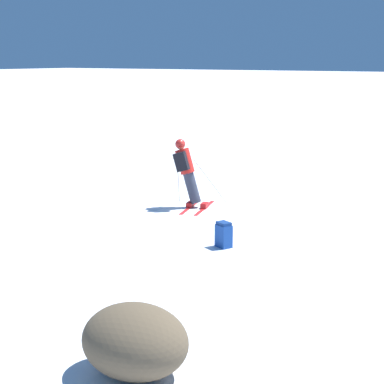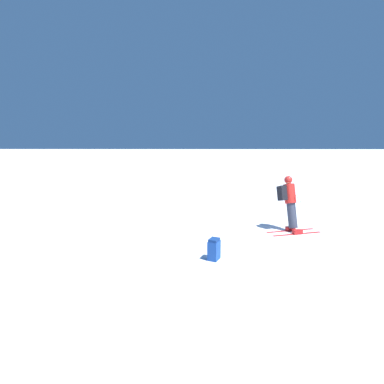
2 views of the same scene
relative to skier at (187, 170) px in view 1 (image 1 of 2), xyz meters
The scene contains 4 objects.
ground_plane 1.92m from the skier, behind, with size 300.00×300.00×0.00m, color white.
skier is the anchor object (origin of this frame).
spare_backpack 3.49m from the skier, 135.43° to the left, with size 0.36×0.32×0.50m.
exposed_boulder_0 8.46m from the skier, 119.48° to the left, with size 1.29×1.10×0.84m, color brown.
Camera 1 is at (-6.73, 12.79, 3.59)m, focal length 60.00 mm.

